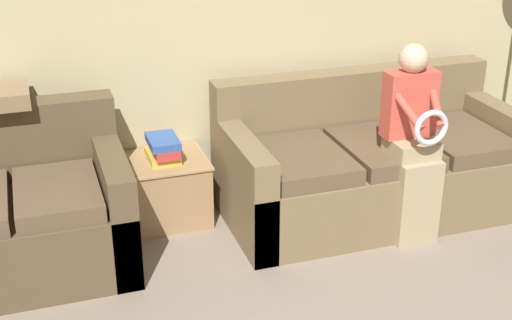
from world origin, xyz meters
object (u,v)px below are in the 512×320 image
object	(u,v)px
child_left_seated	(414,136)
couch_main	(371,165)
side_shelf	(166,189)
book_stack	(163,149)
couch_side	(15,217)

from	to	relation	value
child_left_seated	couch_main	bearing A→B (deg)	98.60
side_shelf	child_left_seated	bearing A→B (deg)	-25.40
couch_main	book_stack	xyz separation A→B (m)	(-1.41, 0.28, 0.20)
side_shelf	book_stack	xyz separation A→B (m)	(-0.00, -0.00, 0.30)
child_left_seated	side_shelf	world-z (taller)	child_left_seated
side_shelf	couch_side	bearing A→B (deg)	-162.82
child_left_seated	side_shelf	bearing A→B (deg)	154.60
couch_main	side_shelf	size ratio (longest dim) A/B	3.67
couch_side	side_shelf	size ratio (longest dim) A/B	2.37
couch_main	couch_side	distance (m)	2.38
child_left_seated	book_stack	distance (m)	1.63
couch_side	side_shelf	distance (m)	1.03
book_stack	child_left_seated	bearing A→B (deg)	-25.28
couch_main	book_stack	bearing A→B (deg)	168.73
couch_main	child_left_seated	bearing A→B (deg)	-81.40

